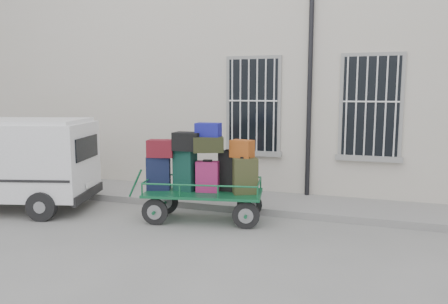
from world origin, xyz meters
The scene contains 5 objects.
ground centered at (0.00, 0.00, 0.00)m, with size 80.00×80.00×0.00m, color slate.
building centered at (0.00, 5.50, 3.00)m, with size 24.00×5.15×6.00m.
sidewalk centered at (0.00, 2.20, 0.07)m, with size 24.00×1.70×0.15m, color gray.
luggage_cart centered at (-0.82, 0.65, 1.00)m, with size 2.77×1.45×1.97m.
van centered at (-5.31, 0.03, 1.14)m, with size 4.23×2.63×1.99m.
Camera 1 is at (2.33, -7.30, 2.57)m, focal length 35.00 mm.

